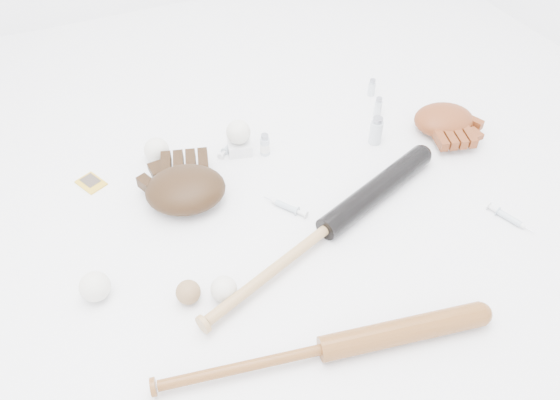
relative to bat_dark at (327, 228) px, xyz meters
name	(u,v)px	position (x,y,z in m)	size (l,w,h in m)	color
bat_dark	(327,228)	(0.00, 0.00, 0.00)	(0.96, 0.07, 0.07)	black
bat_wood	(324,349)	(-0.18, -0.33, 0.00)	(0.85, 0.06, 0.06)	brown
glove_dark	(185,189)	(-0.32, 0.30, 0.02)	(0.29, 0.29, 0.10)	black
glove_tan	(444,120)	(0.60, 0.27, 0.01)	(0.25, 0.25, 0.09)	maroon
trading_card	(91,183)	(-0.58, 0.51, -0.03)	(0.06, 0.09, 0.00)	gold
pedestal	(239,147)	(-0.09, 0.46, -0.01)	(0.08, 0.08, 0.04)	white
baseball_on_pedestal	(238,132)	(-0.09, 0.46, 0.05)	(0.08, 0.08, 0.08)	silver
baseball_left	(95,287)	(-0.64, 0.06, 0.00)	(0.08, 0.08, 0.08)	silver
baseball_upper	(157,150)	(-0.35, 0.53, 0.01)	(0.08, 0.08, 0.08)	silver
baseball_mid	(224,289)	(-0.34, -0.08, 0.00)	(0.07, 0.07, 0.07)	silver
baseball_aged	(188,292)	(-0.43, -0.05, 0.00)	(0.06, 0.06, 0.06)	olive
syringe_1	(287,207)	(-0.06, 0.15, -0.03)	(0.16, 0.03, 0.02)	#ADBCC6
syringe_2	(229,145)	(-0.11, 0.49, -0.03)	(0.16, 0.03, 0.02)	#ADBCC6
syringe_3	(509,218)	(0.52, -0.17, -0.03)	(0.17, 0.03, 0.02)	#ADBCC6
vial_0	(378,106)	(0.44, 0.45, 0.00)	(0.03, 0.03, 0.07)	silver
vial_1	(372,87)	(0.49, 0.56, 0.00)	(0.03, 0.03, 0.07)	silver
vial_2	(265,144)	(-0.02, 0.41, 0.00)	(0.03, 0.03, 0.08)	silver
vial_3	(376,130)	(0.35, 0.31, 0.02)	(0.04, 0.04, 0.10)	silver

